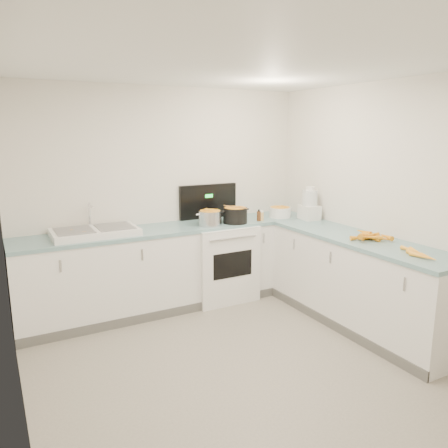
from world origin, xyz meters
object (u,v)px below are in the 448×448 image
stove (219,260)px  extract_bottle (259,216)px  mixing_bowl (280,212)px  steel_pot (210,219)px  food_processor (310,205)px  sink (95,232)px  spice_jar (261,216)px  black_pot (235,216)px

stove → extract_bottle: stove is taller
mixing_bowl → stove: bearing=173.3°
stove → steel_pot: 0.58m
stove → food_processor: 1.28m
sink → food_processor: size_ratio=2.13×
extract_bottle → sink: bearing=174.3°
sink → spice_jar: (1.94, -0.18, 0.01)m
stove → steel_pot: stove is taller
spice_jar → extract_bottle: bearing=-165.7°
steel_pot → food_processor: 1.26m
black_pot → extract_bottle: bearing=-6.2°
steel_pot → sink: bearing=173.7°
black_pot → extract_bottle: black_pot is taller
black_pot → food_processor: 0.94m
extract_bottle → steel_pot: bearing=175.6°
sink → extract_bottle: size_ratio=7.38×
steel_pot → extract_bottle: 0.63m
steel_pot → black_pot: size_ratio=0.93×
stove → spice_jar: (0.49, -0.16, 0.52)m
sink → black_pot: (1.59, -0.16, 0.04)m
steel_pot → spice_jar: steel_pot is taller
mixing_bowl → sink: bearing=177.2°
stove → sink: size_ratio=1.58×
steel_pot → black_pot: black_pot is taller
stove → steel_pot: (-0.18, -0.13, 0.54)m
mixing_bowl → food_processor: food_processor is taller
stove → sink: bearing=179.4°
black_pot → spice_jar: size_ratio=2.75×
black_pot → mixing_bowl: black_pot is taller
stove → extract_bottle: (0.45, -0.17, 0.52)m
mixing_bowl → food_processor: 0.39m
mixing_bowl → spice_jar: size_ratio=2.68×
stove → food_processor: stove is taller
sink → steel_pot: (1.27, -0.14, 0.04)m
black_pot → mixing_bowl: bearing=3.7°
steel_pot → mixing_bowl: size_ratio=0.95×
black_pot → extract_bottle: (0.31, -0.03, -0.02)m
extract_bottle → food_processor: food_processor is taller
stove → extract_bottle: bearing=-21.1°
sink → extract_bottle: sink is taller
steel_pot → mixing_bowl: (1.00, 0.03, -0.01)m
black_pot → mixing_bowl: 0.68m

